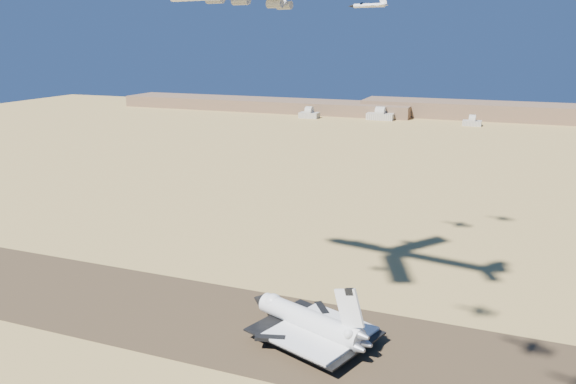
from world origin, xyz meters
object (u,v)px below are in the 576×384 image
(crew_a, at_px, (313,349))
(chase_jet_e, at_px, (369,5))
(shuttle, at_px, (308,322))
(crew_c, at_px, (335,351))
(crew_b, at_px, (330,360))

(crew_a, xyz_separation_m, chase_jet_e, (-2.46, 65.26, 99.01))
(shuttle, xyz_separation_m, chase_jet_e, (0.98, 59.17, 94.14))
(crew_c, relative_size, chase_jet_e, 0.13)
(shuttle, xyz_separation_m, crew_b, (9.84, -9.96, -4.97))
(crew_c, bearing_deg, chase_jet_e, -23.46)
(crew_a, xyz_separation_m, crew_c, (6.55, 1.13, 0.00))
(crew_c, bearing_deg, crew_a, 68.32)
(crew_a, bearing_deg, crew_c, -61.70)
(shuttle, height_order, crew_c, shuttle)
(shuttle, xyz_separation_m, crew_c, (10.00, -4.96, -4.87))
(shuttle, xyz_separation_m, crew_a, (3.44, -6.09, -4.87))
(crew_a, distance_m, crew_c, 6.65)
(crew_a, bearing_deg, crew_b, -102.64)
(crew_c, height_order, chase_jet_e, chase_jet_e)
(shuttle, relative_size, chase_jet_e, 3.00)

